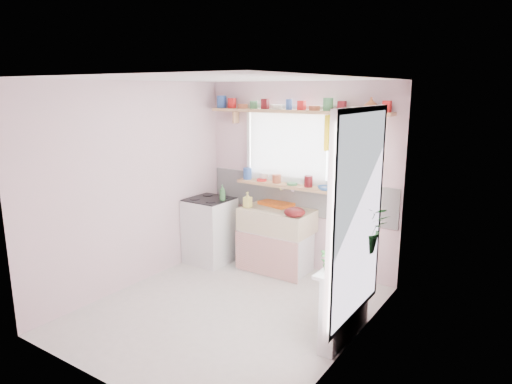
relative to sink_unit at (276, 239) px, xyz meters
The scene contains 19 objects.
room 1.31m from the sink_unit, 28.17° to the right, with size 3.20×3.20×3.20m.
sink_unit is the anchor object (origin of this frame).
cooker 0.98m from the sink_unit, 165.62° to the right, with size 0.58×0.58×0.93m.
radiator_ledge 1.82m from the sink_unit, 37.05° to the right, with size 0.22×0.95×0.78m.
windowsill 0.73m from the sink_unit, 90.00° to the left, with size 1.40×0.22×0.04m, color tan.
pine_shelf 1.70m from the sink_unit, 49.64° to the left, with size 2.52×0.24×0.04m, color tan.
shelf_crockery 1.78m from the sink_unit, 49.64° to the left, with size 2.47×0.11×0.12m.
sill_crockery 0.81m from the sink_unit, 104.89° to the left, with size 1.35×0.11×0.12m.
dish_tray 0.50m from the sink_unit, 118.81° to the left, with size 0.45×0.33×0.04m, color #DA5913.
colander 0.64m from the sink_unit, 27.29° to the right, with size 0.27×0.27×0.12m, color #5B0F11.
jade_plant 1.74m from the sink_unit, 25.11° to the right, with size 0.45×0.39×0.50m, color #255D25.
fruit_bowl 1.57m from the sink_unit, 27.02° to the right, with size 0.28×0.28×0.07m, color silver.
herb_pot 1.99m from the sink_unit, 45.44° to the right, with size 0.11×0.07×0.21m, color #2E702D.
soap_bottle_sink 0.66m from the sink_unit, 160.25° to the right, with size 0.09×0.10×0.21m, color #DCD262.
sill_cup 0.89m from the sink_unit, 144.85° to the left, with size 0.13×0.13×0.10m, color beige.
sill_bowl 0.99m from the sink_unit, 11.53° to the left, with size 0.17×0.17×0.05m, color #2E5B98.
shelf_vase 2.14m from the sink_unit, ahead, with size 0.16×0.16×0.17m, color #B36337.
cooker_bottle 0.97m from the sink_unit, 162.81° to the right, with size 0.08×0.09×0.22m, color #3A753C.
fruit 1.59m from the sink_unit, 26.71° to the right, with size 0.20×0.14×0.10m.
Camera 1 is at (2.85, -3.70, 2.40)m, focal length 32.00 mm.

